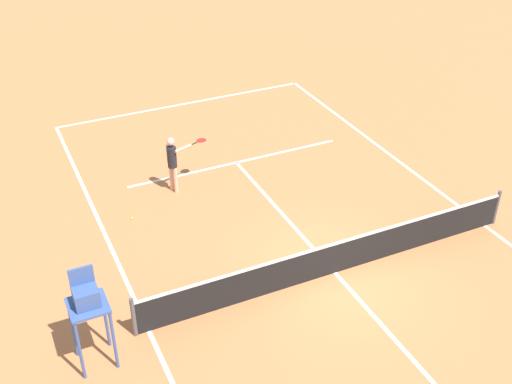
{
  "coord_description": "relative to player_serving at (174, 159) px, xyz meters",
  "views": [
    {
      "loc": [
        7.2,
        10.67,
        10.42
      ],
      "look_at": [
        0.72,
        -3.19,
        0.8
      ],
      "focal_mm": 45.02,
      "sensor_mm": 36.0,
      "label": 1
    }
  ],
  "objects": [
    {
      "name": "player_serving",
      "position": [
        0.0,
        0.0,
        0.0
      ],
      "size": [
        1.35,
        0.57,
        1.82
      ],
      "rotation": [
        0.0,
        0.0,
        1.92
      ],
      "color": "#D8A884",
      "rests_on": "ground"
    },
    {
      "name": "umpire_chair",
      "position": [
        3.79,
        5.86,
        0.52
      ],
      "size": [
        0.8,
        0.8,
        2.41
      ],
      "color": "#38518C",
      "rests_on": "ground"
    },
    {
      "name": "tennis_ball",
      "position": [
        1.65,
        0.96,
        -1.06
      ],
      "size": [
        0.07,
        0.07,
        0.07
      ],
      "primitive_type": "sphere",
      "color": "#CCE033",
      "rests_on": "ground"
    },
    {
      "name": "ground_plane",
      "position": [
        -2.36,
        5.48,
        -1.09
      ],
      "size": [
        60.0,
        60.0,
        0.0
      ],
      "primitive_type": "plane",
      "color": "#C66B3D"
    },
    {
      "name": "tennis_net",
      "position": [
        -2.36,
        5.48,
        -0.59
      ],
      "size": [
        10.5,
        0.1,
        1.07
      ],
      "color": "#4C4C51",
      "rests_on": "ground"
    },
    {
      "name": "court_lines",
      "position": [
        -2.36,
        5.48,
        -1.09
      ],
      "size": [
        9.9,
        22.89,
        0.01
      ],
      "color": "white",
      "rests_on": "ground"
    }
  ]
}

